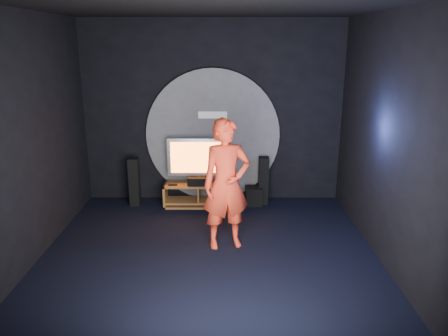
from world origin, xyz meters
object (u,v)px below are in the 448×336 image
Objects in this scene: subwoofer at (254,196)px; tv at (198,159)px; media_console at (199,196)px; tower_speaker_right at (263,181)px; player at (226,184)px; tower_speaker_left at (134,182)px.

tv is at bearing 179.83° from subwoofer.
subwoofer is at bearing -0.17° from tv.
media_console is at bearing -176.55° from subwoofer.
tower_speaker_right is at bearing 5.34° from media_console.
media_console is 1.06m from subwoofer.
tower_speaker_right is 2.67× the size of subwoofer.
tower_speaker_right is at bearing 2.26° from tv.
subwoofer is 2.04m from player.
tower_speaker_left is at bearing 120.75° from player.
tower_speaker_right is at bearing 15.82° from subwoofer.
player is at bearing -111.55° from tower_speaker_right.
tower_speaker_left is at bearing -178.14° from tower_speaker_right.
player reaches higher than tower_speaker_right.
subwoofer is at bearing 0.70° from tower_speaker_left.
media_console is 1.42× the size of tower_speaker_right.
tower_speaker_left is (-1.24, -0.03, -0.46)m from tv.
subwoofer is (-0.19, -0.05, -0.29)m from tower_speaker_right.
tv is 1.87m from player.
tower_speaker_right is 0.35m from subwoofer.
player reaches higher than media_console.
tower_speaker_left reaches higher than media_console.
tower_speaker_left is 2.50m from tower_speaker_right.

